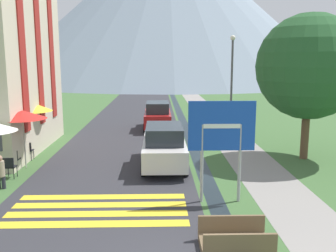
{
  "coord_description": "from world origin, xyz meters",
  "views": [
    {
      "loc": [
        -0.66,
        -6.71,
        4.55
      ],
      "look_at": [
        -0.2,
        10.0,
        1.57
      ],
      "focal_mm": 40.0,
      "sensor_mm": 36.0,
      "label": 1
    }
  ],
  "objects_px": {
    "parked_car_far": "(158,116)",
    "cafe_chair_near_right": "(10,166)",
    "cafe_chair_far_left": "(28,149)",
    "person_seated_near": "(0,170)",
    "cafe_umbrella_middle_red": "(23,115)",
    "streetlamp": "(232,80)",
    "footbridge": "(235,241)",
    "person_standing_terrace": "(0,148)",
    "cafe_chair_middle": "(14,158)",
    "cafe_umbrella_rear_yellow": "(32,107)",
    "tree_by_path": "(309,67)",
    "parked_car_near": "(164,146)",
    "road_sign": "(222,135)"
  },
  "relations": [
    {
      "from": "parked_car_near",
      "to": "streetlamp",
      "type": "height_order",
      "value": "streetlamp"
    },
    {
      "from": "person_standing_terrace",
      "to": "streetlamp",
      "type": "height_order",
      "value": "streetlamp"
    },
    {
      "from": "road_sign",
      "to": "footbridge",
      "type": "bearing_deg",
      "value": -92.61
    },
    {
      "from": "parked_car_near",
      "to": "cafe_chair_middle",
      "type": "distance_m",
      "value": 6.28
    },
    {
      "from": "cafe_umbrella_middle_red",
      "to": "streetlamp",
      "type": "distance_m",
      "value": 10.99
    },
    {
      "from": "cafe_chair_far_left",
      "to": "cafe_chair_near_right",
      "type": "height_order",
      "value": "same"
    },
    {
      "from": "footbridge",
      "to": "streetlamp",
      "type": "height_order",
      "value": "streetlamp"
    },
    {
      "from": "cafe_chair_far_left",
      "to": "person_seated_near",
      "type": "distance_m",
      "value": 3.84
    },
    {
      "from": "cafe_chair_far_left",
      "to": "person_standing_terrace",
      "type": "bearing_deg",
      "value": -91.41
    },
    {
      "from": "footbridge",
      "to": "tree_by_path",
      "type": "bearing_deg",
      "value": 59.51
    },
    {
      "from": "cafe_chair_far_left",
      "to": "person_seated_near",
      "type": "bearing_deg",
      "value": -75.53
    },
    {
      "from": "cafe_chair_middle",
      "to": "person_standing_terrace",
      "type": "bearing_deg",
      "value": -138.63
    },
    {
      "from": "footbridge",
      "to": "cafe_umbrella_rear_yellow",
      "type": "distance_m",
      "value": 12.8
    },
    {
      "from": "cafe_chair_near_right",
      "to": "streetlamp",
      "type": "relative_size",
      "value": 0.15
    },
    {
      "from": "cafe_chair_far_left",
      "to": "cafe_chair_middle",
      "type": "bearing_deg",
      "value": -82.64
    },
    {
      "from": "footbridge",
      "to": "parked_car_near",
      "type": "height_order",
      "value": "parked_car_near"
    },
    {
      "from": "road_sign",
      "to": "person_standing_terrace",
      "type": "xyz_separation_m",
      "value": [
        -8.32,
        3.26,
        -1.15
      ]
    },
    {
      "from": "road_sign",
      "to": "person_seated_near",
      "type": "bearing_deg",
      "value": 169.33
    },
    {
      "from": "road_sign",
      "to": "cafe_chair_near_right",
      "type": "xyz_separation_m",
      "value": [
        -7.72,
        2.58,
        -1.7
      ]
    },
    {
      "from": "streetlamp",
      "to": "tree_by_path",
      "type": "height_order",
      "value": "tree_by_path"
    },
    {
      "from": "person_standing_terrace",
      "to": "streetlamp",
      "type": "bearing_deg",
      "value": 29.39
    },
    {
      "from": "parked_car_near",
      "to": "cafe_chair_near_right",
      "type": "xyz_separation_m",
      "value": [
        -5.98,
        -1.53,
        -0.4
      ]
    },
    {
      "from": "cafe_chair_middle",
      "to": "cafe_umbrella_middle_red",
      "type": "bearing_deg",
      "value": 33.16
    },
    {
      "from": "person_seated_near",
      "to": "tree_by_path",
      "type": "relative_size",
      "value": 0.19
    },
    {
      "from": "footbridge",
      "to": "cafe_chair_near_right",
      "type": "xyz_separation_m",
      "value": [
        -7.58,
        5.69,
        0.29
      ]
    },
    {
      "from": "cafe_chair_far_left",
      "to": "road_sign",
      "type": "bearing_deg",
      "value": -24.04
    },
    {
      "from": "tree_by_path",
      "to": "person_standing_terrace",
      "type": "bearing_deg",
      "value": -171.3
    },
    {
      "from": "road_sign",
      "to": "parked_car_near",
      "type": "distance_m",
      "value": 4.65
    },
    {
      "from": "cafe_chair_middle",
      "to": "streetlamp",
      "type": "distance_m",
      "value": 11.77
    },
    {
      "from": "cafe_umbrella_middle_red",
      "to": "streetlamp",
      "type": "bearing_deg",
      "value": 27.23
    },
    {
      "from": "footbridge",
      "to": "person_standing_terrace",
      "type": "xyz_separation_m",
      "value": [
        -8.18,
        6.37,
        0.84
      ]
    },
    {
      "from": "cafe_umbrella_middle_red",
      "to": "streetlamp",
      "type": "xyz_separation_m",
      "value": [
        9.72,
        5.0,
        1.14
      ]
    },
    {
      "from": "parked_car_far",
      "to": "cafe_umbrella_rear_yellow",
      "type": "height_order",
      "value": "cafe_umbrella_rear_yellow"
    },
    {
      "from": "parked_car_near",
      "to": "person_standing_terrace",
      "type": "relative_size",
      "value": 2.48
    },
    {
      "from": "cafe_chair_near_right",
      "to": "person_seated_near",
      "type": "height_order",
      "value": "person_seated_near"
    },
    {
      "from": "footbridge",
      "to": "cafe_chair_far_left",
      "type": "height_order",
      "value": "cafe_chair_far_left"
    },
    {
      "from": "streetlamp",
      "to": "road_sign",
      "type": "bearing_deg",
      "value": -102.8
    },
    {
      "from": "parked_car_far",
      "to": "cafe_chair_near_right",
      "type": "relative_size",
      "value": 4.75
    },
    {
      "from": "parked_car_far",
      "to": "cafe_umbrella_rear_yellow",
      "type": "relative_size",
      "value": 1.62
    },
    {
      "from": "cafe_umbrella_rear_yellow",
      "to": "streetlamp",
      "type": "distance_m",
      "value": 10.52
    },
    {
      "from": "cafe_umbrella_rear_yellow",
      "to": "person_seated_near",
      "type": "xyz_separation_m",
      "value": [
        0.51,
        -5.26,
        -1.6
      ]
    },
    {
      "from": "tree_by_path",
      "to": "cafe_chair_near_right",
      "type": "bearing_deg",
      "value": -167.91
    },
    {
      "from": "cafe_chair_far_left",
      "to": "person_standing_terrace",
      "type": "height_order",
      "value": "person_standing_terrace"
    },
    {
      "from": "person_seated_near",
      "to": "parked_car_far",
      "type": "bearing_deg",
      "value": 63.86
    },
    {
      "from": "cafe_umbrella_middle_red",
      "to": "tree_by_path",
      "type": "bearing_deg",
      "value": 5.3
    },
    {
      "from": "streetlamp",
      "to": "cafe_umbrella_middle_red",
      "type": "bearing_deg",
      "value": -152.77
    },
    {
      "from": "parked_car_near",
      "to": "person_seated_near",
      "type": "height_order",
      "value": "parked_car_near"
    },
    {
      "from": "cafe_chair_middle",
      "to": "tree_by_path",
      "type": "distance_m",
      "value": 13.4
    },
    {
      "from": "road_sign",
      "to": "tree_by_path",
      "type": "relative_size",
      "value": 0.5
    },
    {
      "from": "road_sign",
      "to": "parked_car_far",
      "type": "relative_size",
      "value": 0.81
    }
  ]
}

